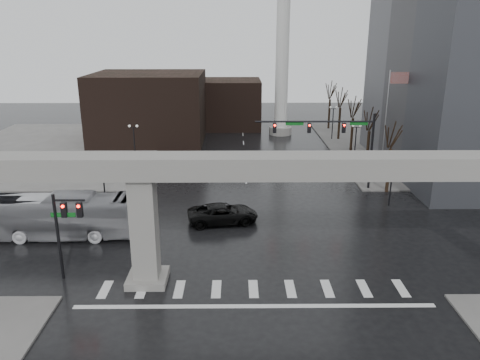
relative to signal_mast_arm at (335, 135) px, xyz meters
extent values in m
plane|color=black|center=(-8.99, -18.80, -5.83)|extent=(160.00, 160.00, 0.00)
cube|color=slate|center=(17.01, 17.20, -5.75)|extent=(28.00, 36.00, 0.15)
cube|color=slate|center=(-34.99, 17.20, -5.75)|extent=(28.00, 36.00, 0.15)
cube|color=gray|center=(-8.99, -18.80, 2.17)|extent=(48.00, 2.20, 1.40)
cube|color=gray|center=(-15.99, -18.80, -2.18)|extent=(1.60, 1.60, 7.30)
cube|color=gray|center=(-15.99, -18.80, -5.58)|extent=(2.60, 2.60, 0.50)
cube|color=black|center=(-22.99, 23.20, -0.83)|extent=(16.00, 14.00, 10.00)
cube|color=black|center=(-10.99, 33.20, -1.83)|extent=(10.00, 10.00, 8.00)
cylinder|color=silver|center=(-2.99, 27.20, 9.17)|extent=(2.00, 2.00, 30.00)
cylinder|color=gray|center=(-2.99, 27.20, -5.23)|extent=(3.60, 3.60, 1.20)
cylinder|color=black|center=(3.81, 0.00, -1.83)|extent=(0.24, 0.24, 8.00)
cylinder|color=black|center=(-2.19, 0.00, 1.37)|extent=(12.00, 0.18, 0.18)
cube|color=black|center=(0.81, 0.00, 0.72)|extent=(0.35, 0.30, 1.00)
cube|color=black|center=(-2.69, 0.00, 0.72)|extent=(0.35, 0.30, 1.00)
cube|color=black|center=(-6.19, 0.00, 0.72)|extent=(0.35, 0.30, 1.00)
sphere|color=#FF0C05|center=(0.81, -0.18, 1.02)|extent=(0.20, 0.20, 0.20)
cube|color=#0D5E19|center=(2.31, 0.00, 1.17)|extent=(1.80, 0.05, 0.35)
cube|color=#0D5E19|center=(-4.19, 0.00, 1.17)|extent=(1.80, 0.05, 0.35)
cylinder|color=black|center=(-21.79, -18.30, -2.83)|extent=(0.20, 0.20, 6.00)
cylinder|color=black|center=(-20.79, -18.30, -0.23)|extent=(2.00, 0.14, 0.14)
cube|color=black|center=(-21.19, -18.30, -0.88)|extent=(0.35, 0.30, 1.00)
cube|color=black|center=(-20.19, -18.30, -0.88)|extent=(0.35, 0.30, 1.00)
cube|color=#0D5E19|center=(-21.29, -18.30, -1.23)|extent=(1.60, 0.05, 0.30)
cylinder|color=silver|center=(6.01, 3.20, 0.17)|extent=(0.12, 0.12, 12.00)
cube|color=red|center=(7.01, 3.20, 5.37)|extent=(2.00, 0.03, 1.20)
cylinder|color=black|center=(4.51, -4.80, -3.43)|extent=(0.14, 0.14, 4.80)
cube|color=black|center=(4.51, -4.80, -1.08)|extent=(0.90, 0.06, 0.06)
sphere|color=silver|center=(4.06, -4.80, -0.88)|extent=(0.32, 0.32, 0.32)
sphere|color=silver|center=(4.96, -4.80, -0.88)|extent=(0.32, 0.32, 0.32)
cylinder|color=black|center=(4.51, 9.20, -3.43)|extent=(0.14, 0.14, 4.80)
cube|color=black|center=(4.51, 9.20, -1.08)|extent=(0.90, 0.06, 0.06)
sphere|color=silver|center=(4.06, 9.20, -0.88)|extent=(0.32, 0.32, 0.32)
sphere|color=silver|center=(4.96, 9.20, -0.88)|extent=(0.32, 0.32, 0.32)
cylinder|color=black|center=(4.51, 23.20, -3.43)|extent=(0.14, 0.14, 4.80)
cube|color=black|center=(4.51, 23.20, -1.08)|extent=(0.90, 0.06, 0.06)
sphere|color=silver|center=(4.06, 23.20, -0.88)|extent=(0.32, 0.32, 0.32)
sphere|color=silver|center=(4.96, 23.20, -0.88)|extent=(0.32, 0.32, 0.32)
cylinder|color=black|center=(-22.49, -4.80, -3.43)|extent=(0.14, 0.14, 4.80)
cube|color=black|center=(-22.49, -4.80, -1.08)|extent=(0.90, 0.06, 0.06)
sphere|color=silver|center=(-22.94, -4.80, -0.88)|extent=(0.32, 0.32, 0.32)
sphere|color=silver|center=(-22.04, -4.80, -0.88)|extent=(0.32, 0.32, 0.32)
cylinder|color=black|center=(-22.49, 9.20, -3.43)|extent=(0.14, 0.14, 4.80)
cube|color=black|center=(-22.49, 9.20, -1.08)|extent=(0.90, 0.06, 0.06)
sphere|color=silver|center=(-22.94, 9.20, -0.88)|extent=(0.32, 0.32, 0.32)
sphere|color=silver|center=(-22.04, 9.20, -0.88)|extent=(0.32, 0.32, 0.32)
cylinder|color=black|center=(-22.49, 23.20, -3.43)|extent=(0.14, 0.14, 4.80)
cube|color=black|center=(-22.49, 23.20, -1.08)|extent=(0.90, 0.06, 0.06)
sphere|color=silver|center=(-22.94, 23.20, -0.88)|extent=(0.32, 0.32, 0.32)
sphere|color=silver|center=(-22.04, 23.20, -0.88)|extent=(0.32, 0.32, 0.32)
cylinder|color=black|center=(5.51, -0.80, -3.55)|extent=(0.34, 0.34, 4.55)
cylinder|color=black|center=(5.51, -0.80, 0.18)|extent=(0.12, 1.52, 2.98)
cylinder|color=black|center=(6.01, -0.55, -0.05)|extent=(0.83, 1.14, 2.51)
cylinder|color=black|center=(5.51, 7.20, -3.50)|extent=(0.34, 0.34, 4.66)
cylinder|color=black|center=(5.51, 7.20, 0.32)|extent=(0.12, 1.55, 3.05)
cylinder|color=black|center=(6.01, 7.45, 0.08)|extent=(0.85, 1.16, 2.57)
cylinder|color=black|center=(5.51, 15.20, -3.45)|extent=(0.34, 0.34, 4.76)
cylinder|color=black|center=(5.51, 15.20, 0.46)|extent=(0.12, 1.59, 3.11)
cylinder|color=black|center=(6.01, 15.45, 0.22)|extent=(0.86, 1.18, 2.62)
cylinder|color=black|center=(5.51, 23.20, -3.40)|extent=(0.34, 0.34, 4.87)
cylinder|color=black|center=(5.51, 23.20, 0.60)|extent=(0.12, 1.62, 3.18)
cylinder|color=black|center=(6.01, 23.45, 0.35)|extent=(0.88, 1.20, 2.68)
cylinder|color=black|center=(5.51, 31.20, -3.34)|extent=(0.34, 0.34, 4.97)
cylinder|color=black|center=(5.51, 31.20, 0.74)|extent=(0.12, 1.65, 3.25)
cylinder|color=black|center=(6.01, 31.45, 0.48)|extent=(0.89, 1.23, 2.74)
imported|color=black|center=(-11.25, -8.84, -4.99)|extent=(6.47, 3.89, 1.68)
imported|color=#B3B3B8|center=(-24.55, -11.62, -4.04)|extent=(12.85, 3.10, 3.57)
camera|label=1|loc=(-10.09, -46.44, 10.18)|focal=35.00mm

